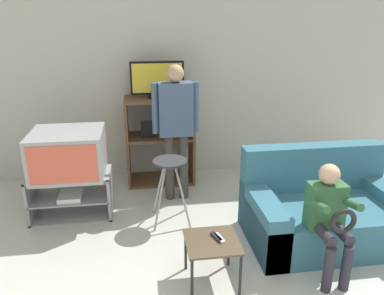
{
  "coord_description": "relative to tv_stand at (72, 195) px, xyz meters",
  "views": [
    {
      "loc": [
        -0.49,
        -1.43,
        2.09
      ],
      "look_at": [
        -0.01,
        1.9,
        0.9
      ],
      "focal_mm": 35.0,
      "sensor_mm": 36.0,
      "label": 1
    }
  ],
  "objects": [
    {
      "name": "wall_back",
      "position": [
        1.26,
        1.09,
        1.06
      ],
      "size": [
        6.4,
        0.06,
        2.6
      ],
      "color": "beige",
      "rests_on": "ground_plane"
    },
    {
      "name": "tv_stand",
      "position": [
        0.0,
        0.0,
        0.0
      ],
      "size": [
        0.86,
        0.45,
        0.49
      ],
      "color": "#939399",
      "rests_on": "ground_plane"
    },
    {
      "name": "television_main",
      "position": [
        0.02,
        0.0,
        0.48
      ],
      "size": [
        0.74,
        0.67,
        0.47
      ],
      "color": "#9E9EA3",
      "rests_on": "tv_stand"
    },
    {
      "name": "media_shelf",
      "position": [
        1.02,
        0.78,
        0.33
      ],
      "size": [
        0.86,
        0.48,
        1.13
      ],
      "color": "brown",
      "rests_on": "ground_plane"
    },
    {
      "name": "television_flat",
      "position": [
        1.01,
        0.8,
        1.1
      ],
      "size": [
        0.66,
        0.2,
        0.44
      ],
      "color": "black",
      "rests_on": "media_shelf"
    },
    {
      "name": "folding_stool",
      "position": [
        1.06,
        -0.27,
        0.32
      ],
      "size": [
        0.39,
        0.4,
        0.7
      ],
      "color": "#99999E",
      "rests_on": "ground_plane"
    },
    {
      "name": "snack_table",
      "position": [
        1.3,
        -1.31,
        0.1
      ],
      "size": [
        0.43,
        0.43,
        0.39
      ],
      "color": "brown",
      "rests_on": "ground_plane"
    },
    {
      "name": "remote_control_black",
      "position": [
        1.34,
        -1.27,
        0.16
      ],
      "size": [
        0.08,
        0.15,
        0.02
      ],
      "primitive_type": "cube",
      "rotation": [
        0.0,
        0.0,
        0.33
      ],
      "color": "#232328",
      "rests_on": "snack_table"
    },
    {
      "name": "remote_control_white",
      "position": [
        1.37,
        -1.29,
        0.16
      ],
      "size": [
        0.07,
        0.15,
        0.02
      ],
      "primitive_type": "cube",
      "rotation": [
        0.0,
        0.0,
        0.23
      ],
      "color": "silver",
      "rests_on": "snack_table"
    },
    {
      "name": "couch",
      "position": [
        2.51,
        -0.8,
        0.04
      ],
      "size": [
        1.47,
        0.91,
        0.87
      ],
      "color": "teal",
      "rests_on": "ground_plane"
    },
    {
      "name": "person_standing_adult",
      "position": [
        1.18,
        0.25,
        0.72
      ],
      "size": [
        0.53,
        0.2,
        1.59
      ],
      "color": "#3D3833",
      "rests_on": "ground_plane"
    },
    {
      "name": "person_seated_child",
      "position": [
        2.26,
        -1.33,
        0.33
      ],
      "size": [
        0.33,
        0.43,
        0.97
      ],
      "color": "#2D2D38",
      "rests_on": "ground_plane"
    }
  ]
}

